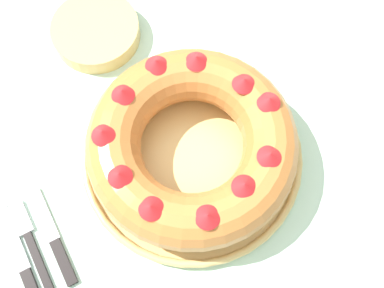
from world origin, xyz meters
TOP-DOWN VIEW (x-y plane):
  - ground_plane at (0.00, 0.00)m, footprint 8.00×8.00m
  - dining_table at (0.00, 0.00)m, footprint 1.54×1.00m
  - serving_dish at (-0.03, 0.03)m, footprint 0.36×0.36m
  - bundt_cake at (-0.03, 0.03)m, footprint 0.32×0.32m
  - fork at (-0.31, 0.01)m, footprint 0.02×0.19m
  - serving_knife at (-0.33, -0.02)m, footprint 0.02×0.20m
  - cake_knife at (-0.28, 0.00)m, footprint 0.02×0.16m
  - side_bowl at (-0.07, 0.31)m, footprint 0.16×0.16m

SIDE VIEW (x-z plane):
  - ground_plane at x=0.00m, z-range 0.00..0.00m
  - dining_table at x=0.00m, z-range 0.30..1.07m
  - fork at x=-0.31m, z-range 0.77..0.78m
  - serving_knife at x=-0.33m, z-range 0.77..0.78m
  - cake_knife at x=-0.28m, z-range 0.77..0.78m
  - serving_dish at x=-0.03m, z-range 0.77..0.79m
  - side_bowl at x=-0.07m, z-range 0.77..0.80m
  - bundt_cake at x=-0.03m, z-range 0.78..0.88m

